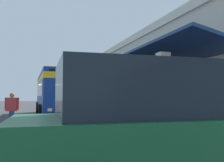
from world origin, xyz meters
name	(u,v)px	position (x,y,z in m)	size (l,w,h in m)	color
ground	(132,111)	(0.00, 8.00, 0.00)	(120.00, 120.00, 0.00)	#38383A
curb_strip	(88,112)	(0.95, 3.40, 0.06)	(33.05, 0.50, 0.12)	#9E998E
plaza_building	(182,75)	(0.95, 13.02, 3.60)	(27.84, 14.37, 7.20)	beige
transit_bus	(57,91)	(3.42, 0.38, 1.85)	(11.22, 2.87, 3.34)	navy
parked_suv_green	(167,125)	(19.42, 0.50, 1.02)	(2.87, 4.89, 1.97)	#195933
pedestrian	(12,109)	(10.80, -2.33, 0.92)	(0.54, 0.62, 1.64)	navy
potted_palm	(136,107)	(8.78, 4.57, 0.82)	(1.81, 1.94, 2.87)	gray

